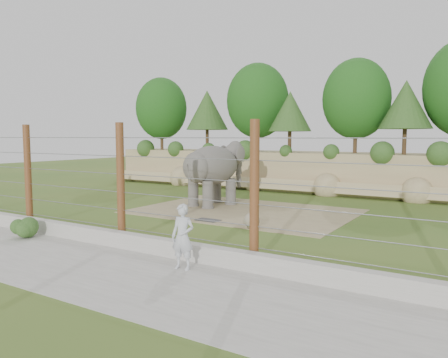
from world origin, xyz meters
The scene contains 11 objects.
ground centered at (0.00, 0.00, 0.00)m, with size 90.00×90.00×0.00m, color #3F6524.
back_embankment centered at (0.59, 12.68, 3.97)m, with size 30.00×5.52×8.77m.
dirt_patch centered at (0.50, 3.00, 0.01)m, with size 10.00×7.00×0.02m, color #927D5A.
drain_grate centered at (0.36, 0.14, 0.04)m, with size 1.00×0.60×0.03m, color #262628.
elephant centered at (-1.76, 3.69, 1.61)m, with size 1.70×3.97×3.21m, color #635E58, non-canonical shape.
stone_ball centered at (2.69, -0.30, 0.33)m, with size 0.61×0.61×0.61m, color gray.
retaining_wall centered at (0.00, -5.00, 0.25)m, with size 26.00×0.35×0.50m, color #A39F97.
walkway centered at (0.00, -7.00, 0.01)m, with size 26.00×4.00×0.01m, color #A39F97.
barrier_fence centered at (0.00, -4.50, 2.00)m, with size 20.26×0.26×4.00m.
walkway_shrub centered at (-3.31, -5.80, 0.37)m, with size 0.72×0.72×0.72m, color #254F19.
zookeeper centered at (3.56, -5.82, 0.89)m, with size 0.64×0.42×1.75m, color silver.
Camera 1 is at (10.48, -14.90, 3.53)m, focal length 35.00 mm.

